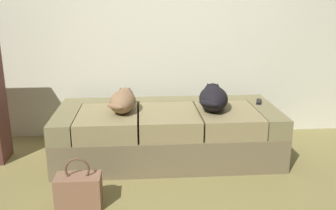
{
  "coord_description": "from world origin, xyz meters",
  "views": [
    {
      "loc": [
        -0.25,
        -2.27,
        1.46
      ],
      "look_at": [
        0.0,
        0.94,
        0.52
      ],
      "focal_mm": 39.92,
      "sensor_mm": 36.0,
      "label": 1
    }
  ],
  "objects_px": {
    "dog_tan": "(123,100)",
    "tv_remote": "(259,102)",
    "couch": "(168,133)",
    "handbag": "(79,190)",
    "dog_dark": "(213,97)"
  },
  "relations": [
    {
      "from": "dog_tan",
      "to": "tv_remote",
      "type": "relative_size",
      "value": 3.66
    },
    {
      "from": "couch",
      "to": "dog_dark",
      "type": "height_order",
      "value": "dog_dark"
    },
    {
      "from": "dog_tan",
      "to": "tv_remote",
      "type": "xyz_separation_m",
      "value": [
        1.3,
        0.16,
        -0.08
      ]
    },
    {
      "from": "tv_remote",
      "to": "couch",
      "type": "bearing_deg",
      "value": -151.57
    },
    {
      "from": "tv_remote",
      "to": "dog_tan",
      "type": "bearing_deg",
      "value": -152.98
    },
    {
      "from": "couch",
      "to": "handbag",
      "type": "relative_size",
      "value": 5.33
    },
    {
      "from": "couch",
      "to": "dog_tan",
      "type": "distance_m",
      "value": 0.52
    },
    {
      "from": "dog_tan",
      "to": "handbag",
      "type": "distance_m",
      "value": 0.96
    },
    {
      "from": "handbag",
      "to": "couch",
      "type": "bearing_deg",
      "value": 49.79
    },
    {
      "from": "dog_dark",
      "to": "tv_remote",
      "type": "height_order",
      "value": "dog_dark"
    },
    {
      "from": "handbag",
      "to": "tv_remote",
      "type": "bearing_deg",
      "value": 31.06
    },
    {
      "from": "dog_tan",
      "to": "dog_dark",
      "type": "height_order",
      "value": "dog_dark"
    },
    {
      "from": "couch",
      "to": "handbag",
      "type": "xyz_separation_m",
      "value": [
        -0.7,
        -0.83,
        -0.11
      ]
    },
    {
      "from": "dog_dark",
      "to": "tv_remote",
      "type": "bearing_deg",
      "value": 17.65
    },
    {
      "from": "couch",
      "to": "dog_tan",
      "type": "bearing_deg",
      "value": -176.13
    }
  ]
}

